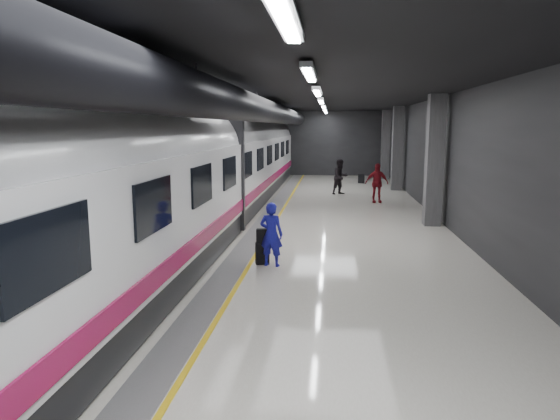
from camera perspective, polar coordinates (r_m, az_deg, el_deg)
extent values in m
plane|color=silver|center=(16.03, 2.06, -2.78)|extent=(40.00, 40.00, 0.00)
cube|color=black|center=(15.70, 2.16, 13.49)|extent=(10.00, 40.00, 0.02)
cube|color=#28282B|center=(35.66, 4.29, 7.59)|extent=(10.00, 0.02, 4.50)
cube|color=#28282B|center=(16.80, -15.24, 5.22)|extent=(0.02, 40.00, 4.50)
cube|color=#28282B|center=(16.16, 20.16, 4.82)|extent=(0.02, 40.00, 4.50)
cube|color=slate|center=(16.17, -2.72, -2.65)|extent=(0.65, 39.80, 0.01)
cube|color=yellow|center=(16.12, -1.31, -2.68)|extent=(0.10, 39.80, 0.01)
cylinder|color=black|center=(15.81, -2.65, 11.46)|extent=(0.80, 38.00, 0.80)
cube|color=silver|center=(4.76, 0.46, 21.65)|extent=(0.22, 2.60, 0.10)
cube|color=silver|center=(9.69, 3.39, 15.39)|extent=(0.22, 2.60, 0.10)
cube|color=silver|center=(14.67, 4.30, 13.36)|extent=(0.22, 2.60, 0.10)
cube|color=silver|center=(19.66, 4.74, 12.36)|extent=(0.22, 2.60, 0.10)
cube|color=silver|center=(24.65, 5.00, 11.76)|extent=(0.22, 2.60, 0.10)
cube|color=silver|center=(29.65, 5.17, 11.36)|extent=(0.22, 2.60, 0.10)
cube|color=silver|center=(33.65, 5.27, 11.13)|extent=(0.22, 2.60, 0.10)
cube|color=#515154|center=(18.01, 17.22, 5.39)|extent=(0.55, 0.55, 4.50)
cube|color=#515154|center=(27.87, 13.25, 6.85)|extent=(0.55, 0.55, 4.50)
cube|color=#515154|center=(33.83, 11.98, 7.32)|extent=(0.55, 0.55, 4.50)
cube|color=black|center=(16.49, -9.27, -1.31)|extent=(2.80, 38.00, 0.60)
cube|color=white|center=(16.29, -9.40, 3.54)|extent=(2.90, 38.00, 2.20)
cylinder|color=white|center=(16.22, -9.49, 6.87)|extent=(2.80, 38.00, 2.80)
cube|color=#960D43|center=(16.07, -4.26, 0.68)|extent=(0.04, 38.00, 0.35)
cube|color=black|center=(16.27, -9.42, 4.41)|extent=(3.05, 0.25, 3.80)
cube|color=black|center=(5.56, -24.85, -4.36)|extent=(0.05, 1.60, 0.85)
cube|color=black|center=(8.23, -14.22, 0.47)|extent=(0.05, 1.60, 0.85)
cube|color=black|center=(11.07, -8.90, 2.89)|extent=(0.05, 1.60, 0.85)
cube|color=black|center=(13.97, -5.77, 4.30)|extent=(0.05, 1.60, 0.85)
cube|color=black|center=(16.91, -3.71, 5.22)|extent=(0.05, 1.60, 0.85)
cube|color=black|center=(19.87, -2.26, 5.86)|extent=(0.05, 1.60, 0.85)
cube|color=black|center=(22.84, -1.19, 6.33)|extent=(0.05, 1.60, 0.85)
cube|color=black|center=(25.81, -0.36, 6.69)|extent=(0.05, 1.60, 0.85)
cube|color=black|center=(28.80, 0.30, 6.98)|extent=(0.05, 1.60, 0.85)
cube|color=black|center=(31.78, 0.84, 7.21)|extent=(0.05, 1.60, 0.85)
imported|color=#1C17AE|center=(12.25, -1.00, -2.79)|extent=(0.65, 0.49, 1.59)
cube|color=black|center=(12.54, -2.03, -4.98)|extent=(0.38, 0.29, 0.54)
cube|color=black|center=(12.41, -2.09, -2.99)|extent=(0.28, 0.16, 0.36)
imported|color=black|center=(25.59, 6.93, 3.79)|extent=(1.11, 1.07, 1.80)
imported|color=maroon|center=(23.04, 11.00, 3.05)|extent=(1.10, 0.57, 1.78)
cube|color=black|center=(31.01, 9.27, 3.56)|extent=(0.40, 0.28, 0.55)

